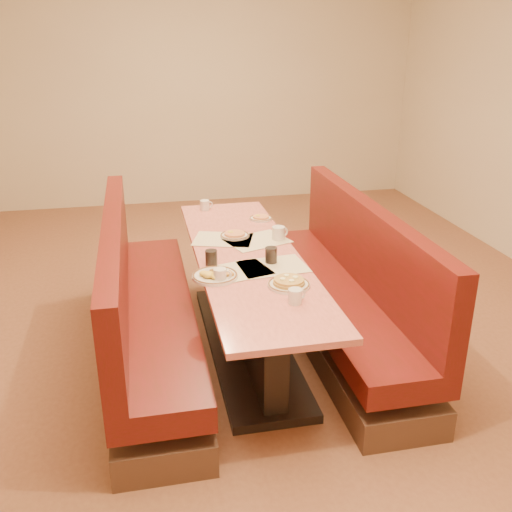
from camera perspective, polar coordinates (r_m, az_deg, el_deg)
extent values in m
plane|color=#9E6647|center=(4.27, -0.80, -9.25)|extent=(8.00, 8.00, 0.00)
cube|color=beige|center=(7.66, -6.87, 15.64)|extent=(6.00, 0.04, 2.80)
cube|color=black|center=(4.25, -0.80, -8.91)|extent=(0.55, 1.88, 0.06)
cube|color=black|center=(4.10, -0.82, -5.00)|extent=(0.15, 1.75, 0.71)
cube|color=#E8786B|center=(3.94, -0.85, -0.12)|extent=(0.70, 2.50, 0.04)
cube|color=#4C3326|center=(4.16, -10.08, -8.92)|extent=(0.55, 2.50, 0.20)
cube|color=#601011|center=(4.03, -10.33, -5.62)|extent=(0.55, 2.50, 0.16)
cube|color=#601011|center=(3.88, -13.87, -0.86)|extent=(0.12, 2.50, 0.60)
cube|color=#4C3326|center=(4.38, 7.96, -7.11)|extent=(0.55, 2.50, 0.20)
cube|color=#601011|center=(4.26, 8.15, -3.92)|extent=(0.55, 2.50, 0.16)
cube|color=#601011|center=(4.18, 11.20, 1.07)|extent=(0.12, 2.50, 0.60)
cube|color=beige|center=(3.66, -1.85, -1.52)|extent=(0.47, 0.39, 0.00)
cube|color=beige|center=(3.73, 1.69, -1.03)|extent=(0.46, 0.36, 0.00)
cube|color=beige|center=(4.22, -3.32, 1.69)|extent=(0.50, 0.43, 0.00)
cube|color=beige|center=(4.18, 0.11, 1.55)|extent=(0.52, 0.45, 0.00)
cylinder|color=silver|center=(3.46, 3.30, -2.90)|extent=(0.26, 0.26, 0.02)
torus|color=brown|center=(3.45, 3.30, -2.78)|extent=(0.25, 0.25, 0.01)
cylinder|color=#BD9444|center=(3.45, 3.31, -2.64)|extent=(0.19, 0.19, 0.02)
cylinder|color=#BD9444|center=(3.44, 3.31, -2.40)|extent=(0.18, 0.18, 0.01)
cylinder|color=#FFF6A6|center=(3.45, 3.96, -2.13)|extent=(0.03, 0.03, 0.01)
cylinder|color=#FFF6A6|center=(3.47, 3.06, -1.96)|extent=(0.03, 0.03, 0.01)
cylinder|color=#FFF6A6|center=(3.43, 2.67, -2.31)|extent=(0.03, 0.03, 0.01)
cylinder|color=#FFF6A6|center=(3.40, 3.58, -2.49)|extent=(0.03, 0.03, 0.01)
cylinder|color=silver|center=(3.58, -4.12, -2.03)|extent=(0.29, 0.29, 0.02)
torus|color=brown|center=(3.57, -4.13, -1.89)|extent=(0.28, 0.28, 0.01)
ellipsoid|color=yellow|center=(3.53, -4.77, -1.87)|extent=(0.07, 0.07, 0.04)
ellipsoid|color=yellow|center=(3.51, -4.08, -2.03)|extent=(0.06, 0.06, 0.03)
ellipsoid|color=yellow|center=(3.56, -5.25, -1.73)|extent=(0.06, 0.06, 0.03)
cylinder|color=brown|center=(3.60, -3.72, -1.50)|extent=(0.10, 0.06, 0.02)
cylinder|color=brown|center=(3.62, -3.91, -1.33)|extent=(0.10, 0.06, 0.02)
cube|color=#D68443|center=(3.56, -3.03, -1.82)|extent=(0.10, 0.08, 0.02)
cylinder|color=silver|center=(4.67, 0.49, 3.76)|extent=(0.19, 0.19, 0.01)
torus|color=brown|center=(4.66, 0.49, 3.85)|extent=(0.18, 0.18, 0.01)
cylinder|color=#EC8E53|center=(4.66, 0.49, 3.94)|extent=(0.13, 0.13, 0.01)
ellipsoid|color=yellow|center=(4.67, 0.17, 4.05)|extent=(0.04, 0.04, 0.02)
cylinder|color=silver|center=(4.27, -2.14, 2.03)|extent=(0.22, 0.22, 0.02)
torus|color=brown|center=(4.27, -2.15, 2.13)|extent=(0.22, 0.22, 0.01)
cylinder|color=#EC8E53|center=(4.26, -2.15, 2.25)|extent=(0.15, 0.15, 0.02)
ellipsoid|color=yellow|center=(4.27, -2.55, 2.39)|extent=(0.05, 0.05, 0.02)
cylinder|color=silver|center=(3.24, 3.93, -4.04)|extent=(0.08, 0.08, 0.09)
torus|color=silver|center=(3.26, 4.55, -3.86)|extent=(0.06, 0.03, 0.06)
cylinder|color=black|center=(3.22, 3.95, -3.44)|extent=(0.07, 0.07, 0.01)
cylinder|color=silver|center=(3.51, -3.63, -1.94)|extent=(0.08, 0.08, 0.09)
torus|color=silver|center=(3.51, -2.93, -1.89)|extent=(0.06, 0.02, 0.06)
cylinder|color=black|center=(3.49, -3.64, -1.38)|extent=(0.07, 0.07, 0.01)
cylinder|color=silver|center=(4.20, 2.25, 2.28)|extent=(0.09, 0.09, 0.10)
torus|color=silver|center=(4.23, 2.81, 2.40)|extent=(0.07, 0.04, 0.07)
cylinder|color=black|center=(4.18, 2.26, 2.84)|extent=(0.08, 0.08, 0.01)
cylinder|color=silver|center=(4.93, -5.15, 5.09)|extent=(0.08, 0.08, 0.08)
torus|color=silver|center=(4.94, -4.68, 5.14)|extent=(0.06, 0.02, 0.06)
cylinder|color=black|center=(4.92, -5.16, 5.50)|extent=(0.07, 0.07, 0.01)
cylinder|color=black|center=(3.74, -4.49, -0.22)|extent=(0.07, 0.07, 0.11)
cylinder|color=silver|center=(3.74, -4.49, -0.21)|extent=(0.08, 0.08, 0.11)
cylinder|color=black|center=(3.77, 1.52, 0.06)|extent=(0.08, 0.08, 0.11)
cylinder|color=silver|center=(3.77, 1.52, 0.07)|extent=(0.08, 0.08, 0.11)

